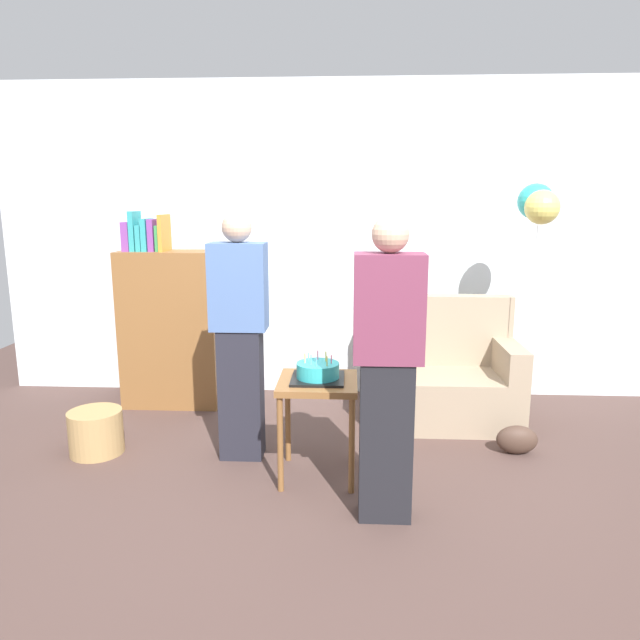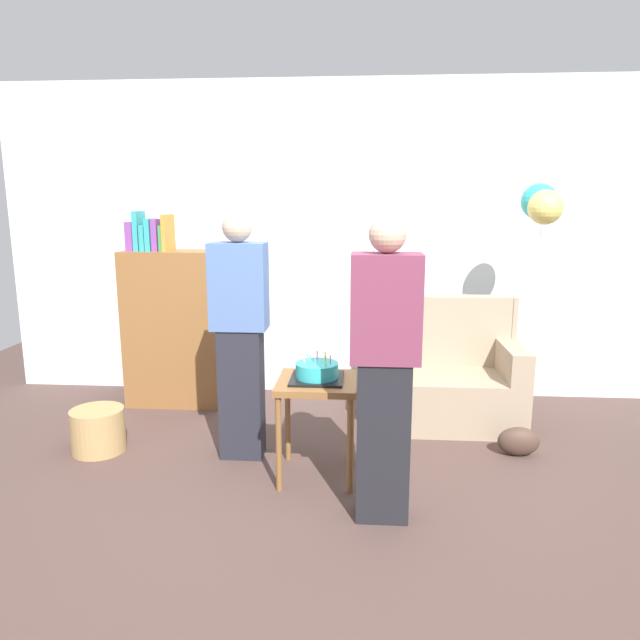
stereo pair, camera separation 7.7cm
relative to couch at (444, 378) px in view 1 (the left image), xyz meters
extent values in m
plane|color=#4C3833|center=(-0.83, -1.36, -0.34)|extent=(8.00, 8.00, 0.00)
cube|color=silver|center=(-0.83, 0.69, 1.01)|extent=(6.00, 0.10, 2.70)
cube|color=gray|center=(0.00, -0.06, -0.14)|extent=(1.10, 0.70, 0.40)
cube|color=gray|center=(0.00, 0.21, 0.34)|extent=(1.10, 0.16, 0.56)
cube|color=gray|center=(-0.47, -0.06, 0.18)|extent=(0.16, 0.70, 0.24)
cube|color=gray|center=(0.47, -0.06, 0.18)|extent=(0.16, 0.70, 0.24)
cube|color=brown|center=(-2.23, 0.25, 0.31)|extent=(0.80, 0.36, 1.30)
cube|color=#7F3D93|center=(-2.54, 0.25, 1.08)|extent=(0.06, 0.21, 0.23)
cube|color=teal|center=(-2.48, 0.25, 1.12)|extent=(0.04, 0.20, 0.32)
cube|color=teal|center=(-2.43, 0.25, 1.06)|extent=(0.04, 0.20, 0.21)
cube|color=teal|center=(-2.39, 0.25, 1.09)|extent=(0.04, 0.21, 0.26)
cube|color=#7F3D93|center=(-2.33, 0.25, 1.09)|extent=(0.05, 0.20, 0.26)
cube|color=#38934C|center=(-2.28, 0.25, 1.06)|extent=(0.03, 0.18, 0.21)
cube|color=orange|center=(-2.24, 0.25, 1.11)|extent=(0.03, 0.26, 0.29)
cube|color=brown|center=(-0.93, -1.02, 0.27)|extent=(0.48, 0.48, 0.04)
cylinder|color=brown|center=(-1.14, -1.23, -0.05)|extent=(0.04, 0.04, 0.59)
cylinder|color=brown|center=(-0.72, -1.23, -0.05)|extent=(0.04, 0.04, 0.59)
cylinder|color=brown|center=(-1.14, -0.81, -0.05)|extent=(0.04, 0.04, 0.59)
cylinder|color=brown|center=(-0.72, -0.81, -0.05)|extent=(0.04, 0.04, 0.59)
cube|color=black|center=(-0.93, -1.02, 0.30)|extent=(0.32, 0.32, 0.02)
cylinder|color=#2DB2B7|center=(-0.93, -1.02, 0.35)|extent=(0.26, 0.26, 0.09)
cylinder|color=#EA668C|center=(-0.85, -1.03, 0.42)|extent=(0.01, 0.01, 0.05)
cylinder|color=#F2CC4C|center=(-0.88, -0.98, 0.42)|extent=(0.01, 0.01, 0.06)
cylinder|color=#EA668C|center=(-0.94, -0.94, 0.42)|extent=(0.01, 0.01, 0.06)
cylinder|color=#66B2E5|center=(-0.99, -0.96, 0.42)|extent=(0.01, 0.01, 0.05)
cylinder|color=#F2CC4C|center=(-1.01, -1.02, 0.42)|extent=(0.01, 0.01, 0.06)
cylinder|color=#66B2E5|center=(-0.97, -1.07, 0.43)|extent=(0.01, 0.01, 0.06)
cylinder|color=#66B2E5|center=(-0.93, -1.10, 0.42)|extent=(0.01, 0.01, 0.06)
cylinder|color=#F2CC4C|center=(-0.87, -1.09, 0.42)|extent=(0.01, 0.01, 0.06)
cube|color=#23232D|center=(-1.46, -0.75, 0.10)|extent=(0.28, 0.20, 0.88)
cube|color=#4C6BA3|center=(-1.46, -0.75, 0.82)|extent=(0.36, 0.22, 0.56)
sphere|color=#D1A889|center=(-1.46, -0.75, 1.19)|extent=(0.19, 0.19, 0.19)
cube|color=black|center=(-0.54, -1.48, 0.10)|extent=(0.28, 0.20, 0.88)
cube|color=#75334C|center=(-0.54, -1.48, 0.82)|extent=(0.36, 0.22, 0.56)
sphere|color=#D1A889|center=(-0.54, -1.48, 1.19)|extent=(0.19, 0.19, 0.19)
cylinder|color=#A88451|center=(-2.47, -0.76, -0.19)|extent=(0.36, 0.36, 0.30)
ellipsoid|color=#473328|center=(0.41, -0.63, -0.24)|extent=(0.28, 0.14, 0.20)
cylinder|color=silver|center=(0.60, -0.10, 0.51)|extent=(0.00, 0.00, 1.70)
sphere|color=#2DADA8|center=(0.60, -0.02, 1.35)|extent=(0.26, 0.26, 0.26)
sphere|color=#E5D666|center=(0.60, -0.17, 1.31)|extent=(0.24, 0.24, 0.24)
camera|label=1|loc=(-0.74, -4.42, 1.36)|focal=32.69mm
camera|label=2|loc=(-0.66, -4.42, 1.36)|focal=32.69mm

